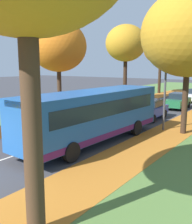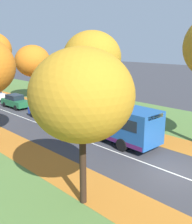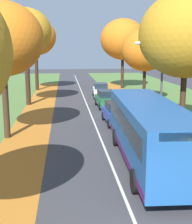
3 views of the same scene
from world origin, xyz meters
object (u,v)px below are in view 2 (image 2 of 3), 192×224
at_px(tree_right_near, 92,57).
at_px(streetlamp_right, 79,84).
at_px(car_blue_lead, 46,111).
at_px(tree_left_nearest, 82,95).
at_px(bus, 103,117).
at_px(car_green_following, 15,101).
at_px(tree_right_mid, 33,61).

relative_size(tree_right_near, streetlamp_right, 1.50).
bearing_deg(car_blue_lead, tree_left_nearest, -118.02).
height_order(streetlamp_right, car_blue_lead, streetlamp_right).
relative_size(tree_left_nearest, bus, 0.72).
distance_m(streetlamp_right, car_green_following, 10.34).
bearing_deg(tree_left_nearest, streetlamp_right, 49.10).
distance_m(tree_left_nearest, tree_right_mid, 26.03).
relative_size(tree_right_near, tree_right_mid, 1.19).
xyz_separation_m(tree_right_near, car_green_following, (-3.67, 9.84, -5.52)).
height_order(tree_right_mid, streetlamp_right, tree_right_mid).
bearing_deg(car_blue_lead, tree_right_mid, 64.13).
bearing_deg(streetlamp_right, car_green_following, 101.21).
xyz_separation_m(tree_right_near, bus, (-3.62, -5.02, -4.63)).
bearing_deg(tree_right_mid, bus, -103.74).
bearing_deg(car_green_following, bus, -89.80).
bearing_deg(tree_left_nearest, car_green_following, 69.83).
bearing_deg(bus, car_green_following, 90.20).
bearing_deg(streetlamp_right, tree_left_nearest, -130.90).
xyz_separation_m(tree_left_nearest, bus, (7.68, 5.89, -3.73)).
height_order(tree_left_nearest, car_green_following, tree_left_nearest).
relative_size(tree_left_nearest, car_green_following, 1.78).
xyz_separation_m(tree_left_nearest, tree_right_near, (11.29, 10.91, 0.90)).
bearing_deg(car_green_following, tree_left_nearest, -110.17).
distance_m(tree_right_mid, bus, 18.15).
xyz_separation_m(bus, car_green_following, (-0.05, 14.86, -0.89)).
distance_m(tree_right_near, car_blue_lead, 7.43).
height_order(streetlamp_right, bus, streetlamp_right).
xyz_separation_m(tree_right_mid, streetlamp_right, (-2.34, -12.13, -1.65)).
height_order(tree_right_near, tree_right_mid, tree_right_near).
distance_m(bus, car_blue_lead, 8.30).
bearing_deg(car_blue_lead, streetlamp_right, -56.95).
relative_size(tree_right_mid, streetlamp_right, 1.26).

